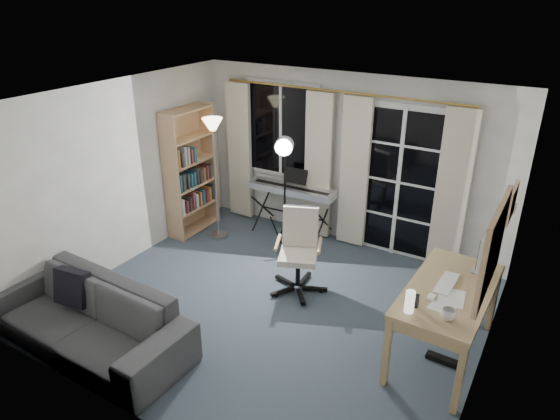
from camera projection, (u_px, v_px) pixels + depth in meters
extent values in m
cube|color=#374450|center=(273.00, 307.00, 5.81)|extent=(4.50, 4.00, 0.02)
cube|color=white|center=(282.00, 130.00, 7.23)|extent=(1.20, 0.06, 1.40)
cube|color=black|center=(281.00, 130.00, 7.21)|extent=(1.10, 0.02, 1.30)
cube|color=white|center=(281.00, 130.00, 7.20)|extent=(0.04, 0.03, 1.30)
cube|color=white|center=(399.00, 183.00, 6.59)|extent=(1.32, 0.06, 2.11)
cube|color=black|center=(377.00, 180.00, 6.70)|extent=(0.55, 0.02, 1.95)
cube|color=black|center=(421.00, 188.00, 6.42)|extent=(0.55, 0.02, 1.95)
cube|color=white|center=(398.00, 184.00, 6.55)|extent=(0.05, 0.04, 2.05)
cube|color=white|center=(395.00, 217.00, 6.75)|extent=(1.15, 0.03, 0.03)
cube|color=white|center=(398.00, 182.00, 6.54)|extent=(1.15, 0.03, 0.03)
cube|color=white|center=(402.00, 146.00, 6.34)|extent=(1.15, 0.03, 0.03)
cylinder|color=gold|center=(339.00, 92.00, 6.48)|extent=(3.50, 0.03, 0.03)
cube|color=beige|center=(240.00, 152.00, 7.65)|extent=(0.40, 0.07, 2.10)
cube|color=beige|center=(318.00, 167.00, 7.02)|extent=(0.40, 0.07, 2.10)
cube|color=beige|center=(354.00, 173.00, 6.76)|extent=(0.40, 0.07, 2.10)
cube|color=beige|center=(452.00, 192.00, 6.16)|extent=(0.40, 0.07, 2.10)
cube|color=tan|center=(171.00, 180.00, 6.94)|extent=(0.30, 0.03, 1.87)
cube|color=tan|center=(209.00, 163.00, 7.60)|extent=(0.30, 0.03, 1.87)
cube|color=tan|center=(184.00, 170.00, 7.34)|extent=(0.03, 0.84, 1.87)
cube|color=tan|center=(195.00, 227.00, 7.65)|extent=(0.30, 0.84, 0.02)
cube|color=tan|center=(193.00, 206.00, 7.50)|extent=(0.30, 0.84, 0.02)
cube|color=tan|center=(192.00, 184.00, 7.36)|extent=(0.30, 0.84, 0.02)
cube|color=tan|center=(190.00, 162.00, 7.21)|extent=(0.30, 0.84, 0.02)
cube|color=tan|center=(188.00, 138.00, 7.07)|extent=(0.30, 0.84, 0.02)
cube|color=tan|center=(186.00, 110.00, 6.90)|extent=(0.30, 0.84, 0.02)
cube|color=beige|center=(178.00, 207.00, 7.17)|extent=(0.21, 0.05, 0.24)
cube|color=brown|center=(183.00, 206.00, 7.25)|extent=(0.21, 0.04, 0.19)
cube|color=#3D3D3D|center=(186.00, 203.00, 7.31)|extent=(0.21, 0.03, 0.22)
cube|color=brown|center=(189.00, 200.00, 7.35)|extent=(0.21, 0.03, 0.28)
cube|color=beige|center=(192.00, 200.00, 7.42)|extent=(0.21, 0.05, 0.22)
cube|color=#B66C34|center=(196.00, 198.00, 7.48)|extent=(0.21, 0.03, 0.22)
cube|color=#29647C|center=(199.00, 196.00, 7.54)|extent=(0.21, 0.04, 0.23)
cube|color=brown|center=(203.00, 195.00, 7.61)|extent=(0.21, 0.03, 0.21)
cube|color=#B66C34|center=(205.00, 193.00, 7.66)|extent=(0.21, 0.05, 0.22)
cube|color=#3D3D3D|center=(209.00, 191.00, 7.72)|extent=(0.21, 0.03, 0.25)
cube|color=#29647C|center=(176.00, 183.00, 7.02)|extent=(0.21, 0.03, 0.26)
cube|color=#3D3D3D|center=(179.00, 182.00, 7.07)|extent=(0.21, 0.05, 0.25)
cube|color=#3D3D3D|center=(184.00, 181.00, 7.15)|extent=(0.21, 0.03, 0.22)
cube|color=#29647C|center=(187.00, 180.00, 7.21)|extent=(0.21, 0.03, 0.20)
cube|color=#29647C|center=(190.00, 178.00, 7.26)|extent=(0.21, 0.03, 0.22)
cube|color=#3D3D3D|center=(193.00, 175.00, 7.31)|extent=(0.21, 0.03, 0.26)
cube|color=#3D3D3D|center=(196.00, 176.00, 7.37)|extent=(0.21, 0.04, 0.20)
cube|color=#A9703F|center=(200.00, 174.00, 7.43)|extent=(0.21, 0.04, 0.22)
cube|color=brown|center=(203.00, 172.00, 7.49)|extent=(0.21, 0.03, 0.23)
cube|color=#3D3D3D|center=(205.00, 171.00, 7.54)|extent=(0.21, 0.03, 0.22)
cube|color=#B66C34|center=(174.00, 159.00, 6.87)|extent=(0.21, 0.03, 0.26)
cube|color=#3D3D3D|center=(178.00, 160.00, 6.94)|extent=(0.21, 0.03, 0.20)
cube|color=beige|center=(180.00, 156.00, 6.98)|extent=(0.21, 0.03, 0.28)
cube|color=beige|center=(184.00, 155.00, 7.03)|extent=(0.21, 0.03, 0.26)
cube|color=brown|center=(187.00, 156.00, 7.10)|extent=(0.21, 0.03, 0.21)
cube|color=#29647C|center=(190.00, 154.00, 7.15)|extent=(0.21, 0.04, 0.21)
cylinder|color=#B2B2B7|center=(219.00, 235.00, 7.43)|extent=(0.31, 0.31, 0.03)
cylinder|color=#B2B2B7|center=(216.00, 183.00, 7.09)|extent=(0.03, 0.03, 1.65)
cone|color=#FFE5B2|center=(212.00, 124.00, 6.74)|extent=(0.33, 0.33, 0.17)
cylinder|color=black|center=(263.00, 207.00, 7.55)|extent=(0.04, 0.63, 0.57)
cylinder|color=black|center=(263.00, 207.00, 7.55)|extent=(0.04, 0.63, 0.57)
cylinder|color=black|center=(323.00, 221.00, 7.10)|extent=(0.04, 0.63, 0.57)
cylinder|color=black|center=(323.00, 221.00, 7.10)|extent=(0.04, 0.63, 0.57)
cylinder|color=black|center=(292.00, 213.00, 7.32)|extent=(1.01, 0.05, 0.02)
cube|color=silver|center=(292.00, 189.00, 7.17)|extent=(1.32, 0.37, 0.09)
cube|color=white|center=(290.00, 189.00, 7.09)|extent=(1.21, 0.18, 0.02)
cube|color=black|center=(291.00, 187.00, 7.12)|extent=(1.17, 0.12, 0.01)
cube|color=black|center=(296.00, 176.00, 7.18)|extent=(0.35, 0.08, 0.22)
cylinder|color=black|center=(293.00, 236.00, 6.74)|extent=(0.12, 0.26, 0.70)
cylinder|color=black|center=(281.00, 232.00, 6.86)|extent=(0.27, 0.06, 0.70)
cylinder|color=black|center=(279.00, 239.00, 6.68)|extent=(0.18, 0.23, 0.70)
cylinder|color=black|center=(285.00, 189.00, 6.48)|extent=(0.04, 0.04, 1.20)
cylinder|color=silver|center=(284.00, 146.00, 6.19)|extent=(0.26, 0.20, 0.23)
cylinder|color=white|center=(284.00, 148.00, 6.12)|extent=(0.19, 0.10, 0.20)
cube|color=black|center=(315.00, 289.00, 6.06)|extent=(0.30, 0.16, 0.04)
cylinder|color=black|center=(321.00, 291.00, 6.06)|extent=(0.06, 0.06, 0.05)
cube|color=black|center=(305.00, 279.00, 6.26)|extent=(0.07, 0.31, 0.04)
cylinder|color=black|center=(307.00, 277.00, 6.33)|extent=(0.06, 0.06, 0.05)
cube|color=black|center=(285.00, 281.00, 6.22)|extent=(0.31, 0.12, 0.04)
cylinder|color=black|center=(281.00, 280.00, 6.28)|extent=(0.06, 0.06, 0.05)
cube|color=black|center=(282.00, 292.00, 6.00)|extent=(0.20, 0.29, 0.04)
cylinder|color=black|center=(277.00, 295.00, 5.98)|extent=(0.06, 0.06, 0.05)
cube|color=black|center=(301.00, 297.00, 5.90)|extent=(0.24, 0.26, 0.04)
cylinder|color=black|center=(302.00, 302.00, 5.84)|extent=(0.06, 0.06, 0.05)
cylinder|color=black|center=(298.00, 271.00, 6.00)|extent=(0.08, 0.08, 0.38)
cube|color=beige|center=(298.00, 256.00, 5.91)|extent=(0.58, 0.58, 0.08)
cube|color=beige|center=(300.00, 227.00, 5.98)|extent=(0.44, 0.27, 0.50)
cube|color=black|center=(301.00, 224.00, 6.01)|extent=(0.41, 0.24, 0.46)
cylinder|color=tan|center=(278.00, 242.00, 5.90)|extent=(0.18, 0.37, 0.04)
cylinder|color=tan|center=(320.00, 245.00, 5.83)|extent=(0.18, 0.37, 0.04)
cube|color=#A18253|center=(450.00, 290.00, 4.74)|extent=(0.78, 1.48, 0.04)
cube|color=#A18253|center=(449.00, 297.00, 4.77)|extent=(0.73, 1.44, 0.10)
cube|color=#A18253|center=(387.00, 352.00, 4.53)|extent=(0.06, 0.06, 0.74)
cube|color=#A18253|center=(459.00, 379.00, 4.21)|extent=(0.06, 0.06, 0.74)
cube|color=#A18253|center=(433.00, 282.00, 5.59)|extent=(0.06, 0.06, 0.74)
cube|color=#A18253|center=(493.00, 300.00, 5.27)|extent=(0.06, 0.06, 0.74)
cube|color=silver|center=(481.00, 272.00, 4.99)|extent=(0.19, 0.13, 0.02)
cube|color=silver|center=(484.00, 260.00, 4.93)|extent=(0.04, 0.03, 0.23)
cube|color=silver|center=(487.00, 245.00, 4.86)|extent=(0.05, 0.57, 0.36)
cube|color=black|center=(484.00, 245.00, 4.87)|extent=(0.03, 0.52, 0.31)
cube|color=white|center=(447.00, 283.00, 4.79)|extent=(0.16, 0.44, 0.02)
cube|color=white|center=(431.00, 297.00, 4.58)|extent=(0.07, 0.11, 0.02)
cube|color=white|center=(451.00, 298.00, 4.59)|extent=(0.26, 0.34, 0.01)
cube|color=white|center=(441.00, 308.00, 4.44)|extent=(0.24, 0.18, 0.00)
cube|color=black|center=(416.00, 301.00, 4.44)|extent=(0.05, 0.04, 0.13)
cylinder|color=white|center=(410.00, 302.00, 4.35)|extent=(0.09, 0.09, 0.21)
cube|color=black|center=(442.00, 359.00, 4.94)|extent=(0.32, 0.09, 0.05)
imported|color=silver|center=(449.00, 313.00, 4.27)|extent=(0.13, 0.11, 0.13)
cube|color=tan|center=(493.00, 249.00, 3.86)|extent=(0.04, 0.94, 0.74)
cube|color=white|center=(490.00, 248.00, 3.87)|extent=(0.01, 0.84, 0.64)
cube|color=tan|center=(512.00, 203.00, 4.54)|extent=(0.03, 0.42, 0.32)
cube|color=#51A372|center=(510.00, 203.00, 4.54)|extent=(0.00, 0.36, 0.26)
cube|color=tan|center=(507.00, 207.00, 5.06)|extent=(0.16, 0.30, 0.02)
cone|color=beige|center=(509.00, 199.00, 5.03)|extent=(0.12, 0.12, 0.15)
imported|color=#323335|center=(85.00, 309.00, 5.00)|extent=(2.31, 0.75, 0.89)
cube|color=black|center=(72.00, 287.00, 5.21)|extent=(0.41, 0.26, 0.40)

